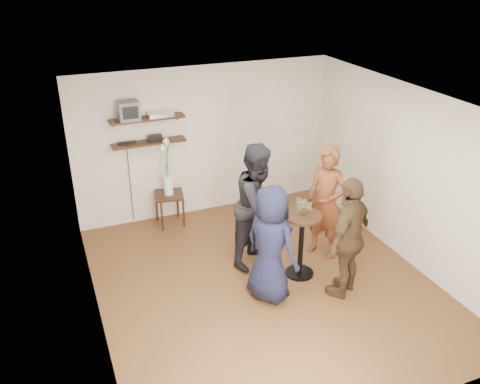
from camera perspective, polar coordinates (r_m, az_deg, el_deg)
name	(u,v)px	position (r m, az deg, el deg)	size (l,w,h in m)	color
room	(266,201)	(6.64, 2.95, -1.01)	(4.58, 5.08, 2.68)	#4E2B19
shelf_upper	(147,119)	(8.26, -10.40, 8.10)	(1.20, 0.25, 0.04)	black
shelf_lower	(149,143)	(8.38, -10.19, 5.49)	(1.20, 0.25, 0.04)	black
crt_monitor	(129,110)	(8.16, -12.40, 8.95)	(0.32, 0.30, 0.30)	#59595B
dvd_deck	(161,114)	(8.29, -8.91, 8.62)	(0.40, 0.24, 0.06)	silver
radio	(155,138)	(8.38, -9.55, 6.02)	(0.22, 0.10, 0.10)	black
power_strip	(127,142)	(8.36, -12.59, 5.46)	(0.30, 0.05, 0.03)	black
side_table	(169,199)	(8.65, -7.94, -0.78)	(0.54, 0.54, 0.56)	black
vase_lilies	(168,176)	(8.47, -8.12, 1.80)	(0.20, 0.21, 1.06)	white
drinks_table	(302,237)	(7.21, 6.92, -4.99)	(0.53, 0.53, 0.97)	black
wine_glass_fl	(300,207)	(6.91, 6.74, -1.69)	(0.07, 0.07, 0.22)	silver
wine_glass_fr	(309,207)	(6.98, 7.78, -1.69)	(0.06, 0.06, 0.18)	silver
wine_glass_bl	(299,203)	(7.02, 6.60, -1.24)	(0.07, 0.07, 0.22)	silver
wine_glass_br	(305,205)	(6.98, 7.30, -1.44)	(0.07, 0.07, 0.22)	silver
person_plaid	(326,203)	(7.65, 9.64, -1.20)	(0.64, 0.42, 1.74)	red
person_dark	(259,205)	(7.35, 2.13, -1.46)	(0.91, 0.71, 1.86)	black
person_navy	(271,244)	(6.62, 3.45, -5.89)	(0.80, 0.52, 1.63)	black
person_brown	(349,238)	(6.82, 12.12, -5.03)	(1.00, 0.42, 1.71)	#44301D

